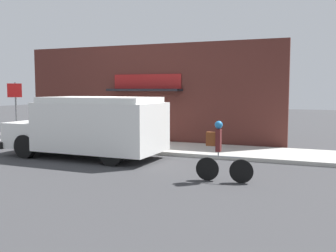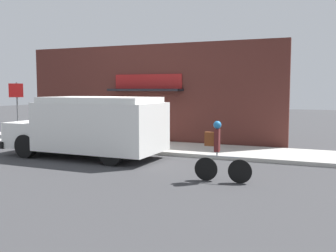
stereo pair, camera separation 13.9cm
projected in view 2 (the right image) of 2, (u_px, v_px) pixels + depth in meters
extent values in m
plane|color=#38383A|center=(113.00, 152.00, 14.94)|extent=(70.00, 70.00, 0.00)
cube|color=#ADAAA3|center=(130.00, 146.00, 16.17)|extent=(28.00, 2.69, 0.14)
cube|color=#4C231E|center=(147.00, 94.00, 17.42)|extent=(12.18, 0.18, 4.33)
cube|color=maroon|center=(148.00, 82.00, 17.23)|extent=(3.21, 0.05, 0.70)
cube|color=black|center=(145.00, 90.00, 16.97)|extent=(3.37, 0.68, 0.10)
cube|color=white|center=(100.00, 126.00, 13.51)|extent=(4.25, 2.34, 1.65)
cube|color=white|center=(37.00, 133.00, 14.67)|extent=(1.42, 2.12, 0.91)
cube|color=white|center=(100.00, 100.00, 13.42)|extent=(3.91, 2.16, 0.18)
cube|color=black|center=(24.00, 142.00, 14.97)|extent=(0.15, 2.24, 0.24)
cube|color=red|center=(95.00, 120.00, 15.24)|extent=(0.03, 0.44, 0.44)
cylinder|color=black|center=(62.00, 139.00, 15.45)|extent=(0.82, 0.27, 0.82)
cylinder|color=black|center=(26.00, 146.00, 13.66)|extent=(0.82, 0.27, 0.82)
cylinder|color=black|center=(141.00, 145.00, 14.05)|extent=(0.82, 0.27, 0.82)
cylinder|color=black|center=(111.00, 153.00, 12.26)|extent=(0.82, 0.27, 0.82)
cylinder|color=black|center=(240.00, 171.00, 9.97)|extent=(0.61, 0.07, 0.61)
cylinder|color=black|center=(206.00, 169.00, 10.28)|extent=(0.61, 0.07, 0.61)
cylinder|color=#999EA3|center=(223.00, 157.00, 10.09)|extent=(0.84, 0.08, 0.04)
cylinder|color=#999EA3|center=(217.00, 154.00, 10.14)|extent=(0.04, 0.04, 0.12)
cube|color=#561E1E|center=(217.00, 140.00, 10.11)|extent=(0.13, 0.21, 0.59)
sphere|color=#2375B7|center=(217.00, 125.00, 10.07)|extent=(0.21, 0.21, 0.21)
cube|color=brown|center=(210.00, 139.00, 10.17)|extent=(0.27, 0.15, 0.36)
cylinder|color=slate|center=(18.00, 111.00, 17.28)|extent=(0.07, 0.07, 2.54)
cube|color=red|center=(16.00, 90.00, 17.15)|extent=(0.45, 0.45, 0.60)
cylinder|color=#2D5138|center=(108.00, 132.00, 16.38)|extent=(0.63, 0.63, 0.89)
cylinder|color=black|center=(108.00, 121.00, 16.34)|extent=(0.64, 0.64, 0.04)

